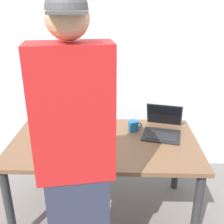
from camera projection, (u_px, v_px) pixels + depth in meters
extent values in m
plane|color=slate|center=(105.00, 211.00, 2.44)|extent=(8.00, 8.00, 0.00)
cube|color=brown|center=(104.00, 142.00, 2.16)|extent=(1.49, 0.86, 0.03)
cylinder|color=#2D2D30|center=(9.00, 209.00, 1.98)|extent=(0.06, 0.06, 0.69)
cylinder|color=#2D2D30|center=(196.00, 213.00, 1.94)|extent=(0.06, 0.06, 0.69)
cylinder|color=#2D2D30|center=(38.00, 155.00, 2.66)|extent=(0.06, 0.06, 0.69)
cylinder|color=#2D2D30|center=(177.00, 158.00, 2.62)|extent=(0.06, 0.06, 0.69)
cube|color=black|center=(161.00, 135.00, 2.23)|extent=(0.35, 0.32, 0.01)
cube|color=#232326|center=(161.00, 136.00, 2.21)|extent=(0.28, 0.21, 0.00)
cube|color=black|center=(164.00, 115.00, 2.35)|extent=(0.32, 0.18, 0.22)
cube|color=black|center=(164.00, 115.00, 2.34)|extent=(0.29, 0.16, 0.20)
cylinder|color=#472B14|center=(57.00, 126.00, 2.17)|extent=(0.06, 0.06, 0.20)
cone|color=#472B14|center=(56.00, 114.00, 2.13)|extent=(0.06, 0.06, 0.02)
cylinder|color=#472B14|center=(56.00, 108.00, 2.11)|extent=(0.03, 0.03, 0.08)
cylinder|color=#BFB74C|center=(55.00, 102.00, 2.09)|extent=(0.03, 0.03, 0.01)
cylinder|color=#B084C7|center=(57.00, 125.00, 2.16)|extent=(0.07, 0.07, 0.07)
cylinder|color=brown|center=(54.00, 117.00, 2.33)|extent=(0.08, 0.08, 0.21)
cone|color=brown|center=(53.00, 105.00, 2.29)|extent=(0.08, 0.08, 0.03)
cylinder|color=brown|center=(52.00, 100.00, 2.27)|extent=(0.03, 0.03, 0.07)
cylinder|color=#BFB74C|center=(52.00, 95.00, 2.26)|extent=(0.04, 0.04, 0.01)
cylinder|color=#9DD1DE|center=(54.00, 116.00, 2.33)|extent=(0.08, 0.08, 0.07)
cylinder|color=#333333|center=(65.00, 120.00, 2.27)|extent=(0.07, 0.07, 0.22)
cone|color=#333333|center=(65.00, 106.00, 2.22)|extent=(0.07, 0.07, 0.02)
cylinder|color=#333333|center=(64.00, 101.00, 2.20)|extent=(0.03, 0.03, 0.07)
cylinder|color=#BFB74C|center=(64.00, 97.00, 2.19)|extent=(0.03, 0.03, 0.01)
cylinder|color=#C4CD55|center=(65.00, 119.00, 2.26)|extent=(0.07, 0.07, 0.08)
cube|color=red|center=(73.00, 114.00, 1.31)|extent=(0.42, 0.26, 0.69)
sphere|color=tan|center=(67.00, 17.00, 1.14)|extent=(0.20, 0.20, 0.20)
sphere|color=#4C4C4C|center=(67.00, 9.00, 1.13)|extent=(0.19, 0.19, 0.19)
cube|color=#4C4C4C|center=(67.00, 12.00, 1.03)|extent=(0.17, 0.13, 0.01)
cylinder|color=#19598C|center=(133.00, 126.00, 2.32)|extent=(0.09, 0.09, 0.09)
torus|color=#19598C|center=(139.00, 125.00, 2.31)|extent=(0.06, 0.01, 0.06)
cube|color=silver|center=(109.00, 50.00, 2.75)|extent=(6.00, 0.10, 2.60)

